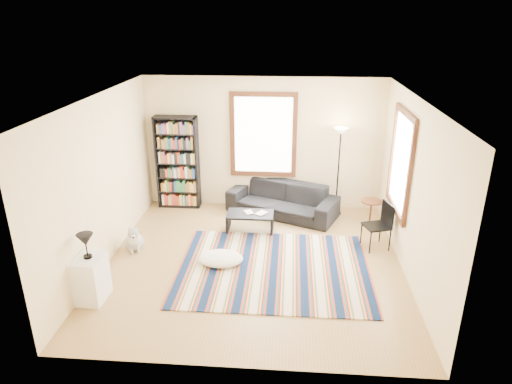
# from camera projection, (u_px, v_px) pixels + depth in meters

# --- Properties ---
(floor) EXTENTS (5.00, 5.00, 0.10)m
(floor) POSITION_uv_depth(u_px,v_px,m) (254.00, 265.00, 7.85)
(floor) COLOR #9D7D48
(floor) RESTS_ON ground
(ceiling) EXTENTS (5.00, 5.00, 0.10)m
(ceiling) POSITION_uv_depth(u_px,v_px,m) (253.00, 95.00, 6.77)
(ceiling) COLOR white
(ceiling) RESTS_ON floor
(wall_back) EXTENTS (5.00, 0.10, 2.80)m
(wall_back) POSITION_uv_depth(u_px,v_px,m) (264.00, 143.00, 9.67)
(wall_back) COLOR beige
(wall_back) RESTS_ON floor
(wall_front) EXTENTS (5.00, 0.10, 2.80)m
(wall_front) POSITION_uv_depth(u_px,v_px,m) (234.00, 270.00, 4.95)
(wall_front) COLOR beige
(wall_front) RESTS_ON floor
(wall_left) EXTENTS (0.10, 5.00, 2.80)m
(wall_left) POSITION_uv_depth(u_px,v_px,m) (99.00, 182.00, 7.49)
(wall_left) COLOR beige
(wall_left) RESTS_ON floor
(wall_right) EXTENTS (0.10, 5.00, 2.80)m
(wall_right) POSITION_uv_depth(u_px,v_px,m) (416.00, 191.00, 7.13)
(wall_right) COLOR beige
(wall_right) RESTS_ON floor
(window_back) EXTENTS (1.20, 0.06, 1.60)m
(window_back) POSITION_uv_depth(u_px,v_px,m) (263.00, 135.00, 9.52)
(window_back) COLOR white
(window_back) RESTS_ON wall_back
(window_right) EXTENTS (0.06, 1.20, 1.60)m
(window_right) POSITION_uv_depth(u_px,v_px,m) (401.00, 163.00, 7.80)
(window_right) COLOR white
(window_right) RESTS_ON wall_right
(rug) EXTENTS (3.17, 2.54, 0.02)m
(rug) POSITION_uv_depth(u_px,v_px,m) (274.00, 268.00, 7.62)
(rug) COLOR #0C1E40
(rug) RESTS_ON floor
(sofa) EXTENTS (2.44, 1.70, 0.66)m
(sofa) POSITION_uv_depth(u_px,v_px,m) (282.00, 199.00, 9.57)
(sofa) COLOR black
(sofa) RESTS_ON floor
(bookshelf) EXTENTS (0.90, 0.30, 2.00)m
(bookshelf) POSITION_uv_depth(u_px,v_px,m) (178.00, 163.00, 9.74)
(bookshelf) COLOR black
(bookshelf) RESTS_ON floor
(coffee_table) EXTENTS (0.92, 0.53, 0.36)m
(coffee_table) POSITION_uv_depth(u_px,v_px,m) (250.00, 222.00, 8.91)
(coffee_table) COLOR black
(coffee_table) RESTS_ON floor
(book_a) EXTENTS (0.24, 0.22, 0.02)m
(book_a) POSITION_uv_depth(u_px,v_px,m) (245.00, 213.00, 8.85)
(book_a) COLOR beige
(book_a) RESTS_ON coffee_table
(book_b) EXTENTS (0.27, 0.28, 0.02)m
(book_b) POSITION_uv_depth(u_px,v_px,m) (258.00, 212.00, 8.88)
(book_b) COLOR beige
(book_b) RESTS_ON coffee_table
(floor_cushion) EXTENTS (0.79, 0.62, 0.19)m
(floor_cushion) POSITION_uv_depth(u_px,v_px,m) (221.00, 258.00, 7.76)
(floor_cushion) COLOR white
(floor_cushion) RESTS_ON floor
(floor_lamp) EXTENTS (0.38, 0.38, 1.86)m
(floor_lamp) POSITION_uv_depth(u_px,v_px,m) (338.00, 172.00, 9.36)
(floor_lamp) COLOR black
(floor_lamp) RESTS_ON floor
(side_table) EXTENTS (0.46, 0.46, 0.54)m
(side_table) POSITION_uv_depth(u_px,v_px,m) (370.00, 213.00, 9.07)
(side_table) COLOR #4C2713
(side_table) RESTS_ON floor
(folding_chair) EXTENTS (0.52, 0.51, 0.86)m
(folding_chair) POSITION_uv_depth(u_px,v_px,m) (376.00, 226.00, 8.16)
(folding_chair) COLOR black
(folding_chair) RESTS_ON floor
(white_cabinet) EXTENTS (0.40, 0.52, 0.70)m
(white_cabinet) POSITION_uv_depth(u_px,v_px,m) (91.00, 278.00, 6.71)
(white_cabinet) COLOR white
(white_cabinet) RESTS_ON floor
(table_lamp) EXTENTS (0.31, 0.31, 0.38)m
(table_lamp) POSITION_uv_depth(u_px,v_px,m) (86.00, 246.00, 6.51)
(table_lamp) COLOR black
(table_lamp) RESTS_ON white_cabinet
(dog) EXTENTS (0.50, 0.58, 0.50)m
(dog) POSITION_uv_depth(u_px,v_px,m) (134.00, 237.00, 8.16)
(dog) COLOR silver
(dog) RESTS_ON floor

